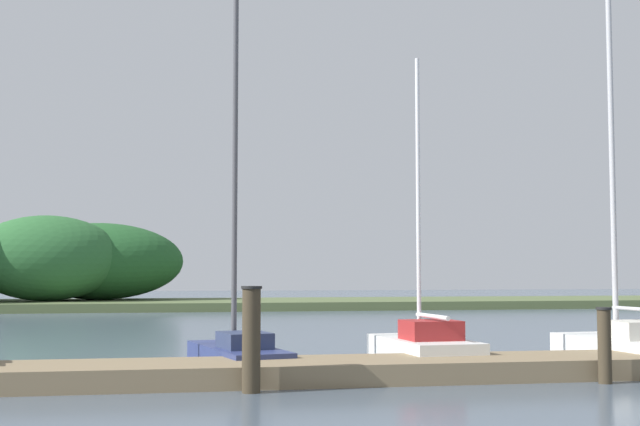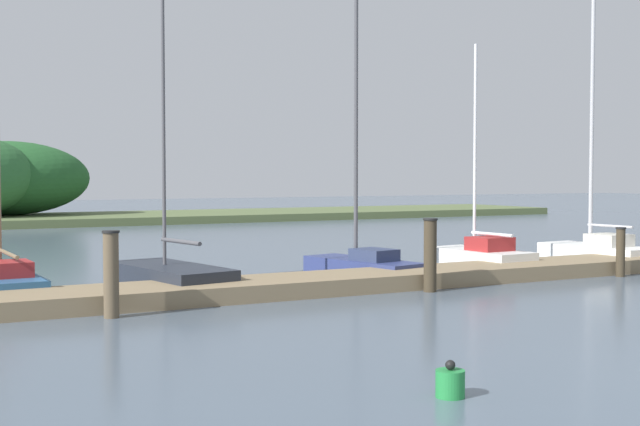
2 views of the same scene
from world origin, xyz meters
The scene contains 6 objects.
dock_pier centered at (0.00, 10.68, 0.17)m, with size 27.74×1.80×0.35m.
sailboat_3 centered at (0.38, 12.60, 0.41)m, with size 1.73×3.67×7.95m.
sailboat_4 centered at (3.88, 12.39, 0.37)m, with size 1.49×3.25×5.95m.
sailboat_5 centered at (7.82, 12.14, 0.43)m, with size 1.54×3.58×7.64m.
mooring_piling_2 centered at (0.34, 9.57, 0.80)m, with size 0.32×0.32×1.58m.
mooring_piling_3 centered at (6.06, 9.58, 0.62)m, with size 0.25×0.25×1.22m.
Camera 1 is at (-1.00, -3.22, 1.79)m, focal length 47.92 mm.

